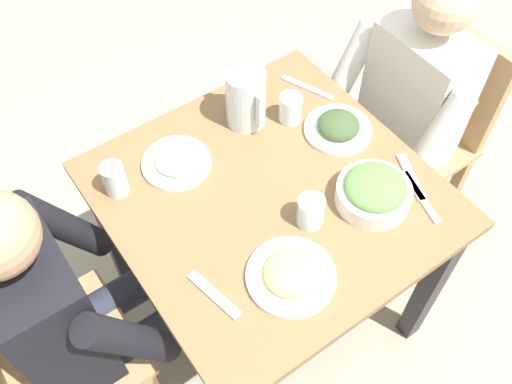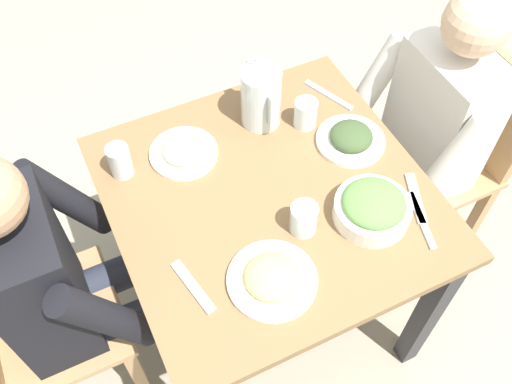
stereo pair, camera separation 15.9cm
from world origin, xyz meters
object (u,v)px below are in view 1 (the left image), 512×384
object	(u,v)px
water_glass_far_right	(290,108)
salad_bowl	(374,191)
dining_table	(269,218)
diner_near	(86,304)
chair_near	(31,365)
diner_far	(393,120)
water_pitcher	(246,98)
plate_fries	(291,274)
chair_far	(425,124)
plate_dolmas	(338,127)
plate_beans	(176,161)
water_glass_far_left	(311,211)
water_glass_center	(115,179)

from	to	relation	value
water_glass_far_right	salad_bowl	bearing A→B (deg)	-0.35
dining_table	diner_near	size ratio (longest dim) A/B	0.75
chair_near	diner_far	distance (m)	1.35
water_pitcher	salad_bowl	distance (m)	0.47
plate_fries	water_glass_far_right	size ratio (longest dim) A/B	2.51
chair_far	plate_dolmas	world-z (taller)	chair_far
dining_table	chair_far	xyz separation A→B (m)	(-0.07, 0.77, -0.14)
diner_near	plate_fries	bearing A→B (deg)	56.11
chair_far	dining_table	bearing A→B (deg)	-84.57
water_pitcher	salad_bowl	world-z (taller)	water_pitcher
chair_far	plate_dolmas	xyz separation A→B (m)	(0.01, -0.47, 0.29)
plate_fries	water_glass_far_right	world-z (taller)	water_glass_far_right
plate_beans	water_glass_far_left	distance (m)	0.42
water_glass_far_left	diner_far	bearing A→B (deg)	111.52
dining_table	plate_fries	xyz separation A→B (m)	(0.25, -0.12, 0.15)
water_glass_center	dining_table	bearing A→B (deg)	54.04
plate_fries	water_glass_center	size ratio (longest dim) A/B	2.23
dining_table	water_glass_far_left	size ratio (longest dim) A/B	9.58
water_glass_far_left	dining_table	bearing A→B (deg)	-168.59
water_pitcher	water_glass_center	xyz separation A→B (m)	(0.01, -0.45, -0.04)
salad_bowl	water_glass_far_right	bearing A→B (deg)	179.65
dining_table	chair_near	bearing A→B (deg)	-94.23
plate_beans	plate_dolmas	bearing A→B (deg)	69.93
plate_beans	water_pitcher	bearing A→B (deg)	95.95
plate_fries	water_glass_far_left	size ratio (longest dim) A/B	2.53
dining_table	plate_fries	size ratio (longest dim) A/B	3.79
dining_table	water_glass_center	size ratio (longest dim) A/B	8.45
water_glass_far_left	water_glass_far_right	bearing A→B (deg)	150.68
dining_table	water_glass_center	world-z (taller)	water_glass_center
water_pitcher	water_glass_far_left	bearing A→B (deg)	-10.16
salad_bowl	water_pitcher	bearing A→B (deg)	-166.15
salad_bowl	water_glass_far_left	distance (m)	0.19
plate_beans	plate_fries	xyz separation A→B (m)	(0.48, 0.05, 0.00)
chair_near	salad_bowl	xyz separation A→B (m)	(0.24, 0.99, 0.31)
plate_dolmas	diner_far	bearing A→B (deg)	91.61
diner_far	water_pitcher	size ratio (longest dim) A/B	6.08
chair_near	water_glass_center	size ratio (longest dim) A/B	8.36
salad_bowl	plate_fries	bearing A→B (deg)	-79.53
salad_bowl	plate_beans	world-z (taller)	salad_bowl
water_pitcher	water_glass_far_left	size ratio (longest dim) A/B	2.09
water_glass_far_left	water_pitcher	bearing A→B (deg)	169.84
water_glass_far_right	chair_far	bearing A→B (deg)	78.15
water_glass_center	diner_far	bearing A→B (deg)	79.03
chair_far	water_pitcher	size ratio (longest dim) A/B	4.53
dining_table	water_glass_center	xyz separation A→B (m)	(-0.25, -0.35, 0.18)
diner_near	water_glass_far_left	distance (m)	0.65
diner_near	plate_beans	world-z (taller)	diner_near
dining_table	plate_dolmas	world-z (taller)	plate_dolmas
water_glass_far_right	chair_near	bearing A→B (deg)	-82.29
water_glass_center	water_glass_far_right	bearing A→B (deg)	83.87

